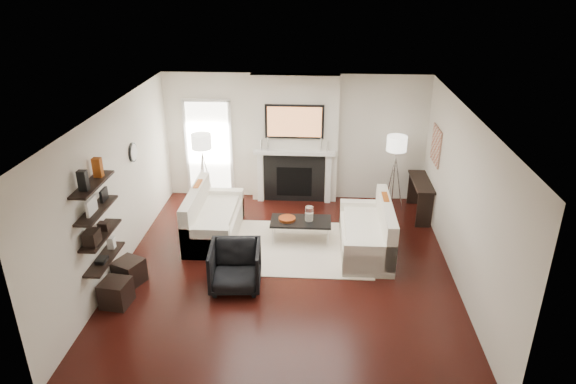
# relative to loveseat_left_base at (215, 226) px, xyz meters

# --- Properties ---
(room_envelope) EXTENTS (6.00, 6.00, 6.00)m
(room_envelope) POSITION_rel_loveseat_left_base_xyz_m (1.41, -1.08, 1.14)
(room_envelope) COLOR black
(room_envelope) RESTS_ON ground
(chimney_breast) EXTENTS (1.80, 0.25, 2.70)m
(chimney_breast) POSITION_rel_loveseat_left_base_xyz_m (1.41, 1.80, 1.14)
(chimney_breast) COLOR silver
(chimney_breast) RESTS_ON floor
(fireplace_surround) EXTENTS (1.30, 0.02, 1.04)m
(fireplace_surround) POSITION_rel_loveseat_left_base_xyz_m (1.41, 1.66, 0.31)
(fireplace_surround) COLOR black
(fireplace_surround) RESTS_ON floor
(firebox) EXTENTS (0.75, 0.02, 0.65)m
(firebox) POSITION_rel_loveseat_left_base_xyz_m (1.41, 1.66, 0.24)
(firebox) COLOR black
(firebox) RESTS_ON floor
(mantel_pilaster_l) EXTENTS (0.12, 0.08, 1.10)m
(mantel_pilaster_l) POSITION_rel_loveseat_left_base_xyz_m (0.69, 1.63, 0.34)
(mantel_pilaster_l) COLOR white
(mantel_pilaster_l) RESTS_ON floor
(mantel_pilaster_r) EXTENTS (0.12, 0.08, 1.10)m
(mantel_pilaster_r) POSITION_rel_loveseat_left_base_xyz_m (2.13, 1.63, 0.34)
(mantel_pilaster_r) COLOR white
(mantel_pilaster_r) RESTS_ON floor
(mantel_shelf) EXTENTS (1.70, 0.18, 0.07)m
(mantel_shelf) POSITION_rel_loveseat_left_base_xyz_m (1.41, 1.61, 0.91)
(mantel_shelf) COLOR white
(mantel_shelf) RESTS_ON chimney_breast
(tv_body) EXTENTS (1.20, 0.06, 0.70)m
(tv_body) POSITION_rel_loveseat_left_base_xyz_m (1.41, 1.64, 1.57)
(tv_body) COLOR black
(tv_body) RESTS_ON chimney_breast
(tv_screen) EXTENTS (1.10, 0.00, 0.62)m
(tv_screen) POSITION_rel_loveseat_left_base_xyz_m (1.41, 1.61, 1.57)
(tv_screen) COLOR #BF723F
(tv_screen) RESTS_ON tv_body
(candlestick_l_tall) EXTENTS (0.04, 0.04, 0.30)m
(candlestick_l_tall) POSITION_rel_loveseat_left_base_xyz_m (0.86, 1.62, 1.09)
(candlestick_l_tall) COLOR silver
(candlestick_l_tall) RESTS_ON mantel_shelf
(candlestick_l_short) EXTENTS (0.04, 0.04, 0.24)m
(candlestick_l_short) POSITION_rel_loveseat_left_base_xyz_m (0.73, 1.62, 1.06)
(candlestick_l_short) COLOR silver
(candlestick_l_short) RESTS_ON mantel_shelf
(candlestick_r_tall) EXTENTS (0.04, 0.04, 0.30)m
(candlestick_r_tall) POSITION_rel_loveseat_left_base_xyz_m (1.96, 1.62, 1.09)
(candlestick_r_tall) COLOR silver
(candlestick_r_tall) RESTS_ON mantel_shelf
(candlestick_r_short) EXTENTS (0.04, 0.04, 0.24)m
(candlestick_r_short) POSITION_rel_loveseat_left_base_xyz_m (2.09, 1.62, 1.06)
(candlestick_r_short) COLOR silver
(candlestick_r_short) RESTS_ON mantel_shelf
(hallway_panel) EXTENTS (0.90, 0.02, 2.10)m
(hallway_panel) POSITION_rel_loveseat_left_base_xyz_m (-0.44, 1.90, 0.84)
(hallway_panel) COLOR white
(hallway_panel) RESTS_ON floor
(door_trim_l) EXTENTS (0.06, 0.06, 2.16)m
(door_trim_l) POSITION_rel_loveseat_left_base_xyz_m (-0.92, 1.88, 0.84)
(door_trim_l) COLOR white
(door_trim_l) RESTS_ON floor
(door_trim_r) EXTENTS (0.06, 0.06, 2.16)m
(door_trim_r) POSITION_rel_loveseat_left_base_xyz_m (0.04, 1.88, 0.84)
(door_trim_r) COLOR white
(door_trim_r) RESTS_ON floor
(door_trim_top) EXTENTS (1.02, 0.06, 0.06)m
(door_trim_top) POSITION_rel_loveseat_left_base_xyz_m (-0.44, 1.88, 1.92)
(door_trim_top) COLOR white
(door_trim_top) RESTS_ON wall_back
(rug) EXTENTS (2.60, 2.00, 0.01)m
(rug) POSITION_rel_loveseat_left_base_xyz_m (1.58, -0.35, -0.20)
(rug) COLOR beige
(rug) RESTS_ON floor
(loveseat_left_base) EXTENTS (0.85, 1.80, 0.42)m
(loveseat_left_base) POSITION_rel_loveseat_left_base_xyz_m (0.00, 0.00, 0.00)
(loveseat_left_base) COLOR white
(loveseat_left_base) RESTS_ON floor
(loveseat_left_back) EXTENTS (0.18, 1.80, 0.80)m
(loveseat_left_back) POSITION_rel_loveseat_left_base_xyz_m (-0.33, 0.00, 0.32)
(loveseat_left_back) COLOR white
(loveseat_left_back) RESTS_ON floor
(loveseat_left_arm_n) EXTENTS (0.85, 0.18, 0.60)m
(loveseat_left_arm_n) POSITION_rel_loveseat_left_base_xyz_m (0.00, -0.81, 0.09)
(loveseat_left_arm_n) COLOR white
(loveseat_left_arm_n) RESTS_ON floor
(loveseat_left_arm_s) EXTENTS (0.85, 0.18, 0.60)m
(loveseat_left_arm_s) POSITION_rel_loveseat_left_base_xyz_m (0.00, 0.81, 0.09)
(loveseat_left_arm_s) COLOR white
(loveseat_left_arm_s) RESTS_ON floor
(loveseat_left_cushion) EXTENTS (0.63, 1.44, 0.10)m
(loveseat_left_cushion) POSITION_rel_loveseat_left_base_xyz_m (0.05, 0.00, 0.26)
(loveseat_left_cushion) COLOR white
(loveseat_left_cushion) RESTS_ON loveseat_left_base
(pillow_left_orange) EXTENTS (0.10, 0.42, 0.42)m
(pillow_left_orange) POSITION_rel_loveseat_left_base_xyz_m (-0.33, 0.30, 0.52)
(pillow_left_orange) COLOR #A44A14
(pillow_left_orange) RESTS_ON loveseat_left_cushion
(pillow_left_charcoal) EXTENTS (0.10, 0.40, 0.40)m
(pillow_left_charcoal) POSITION_rel_loveseat_left_base_xyz_m (-0.33, -0.30, 0.51)
(pillow_left_charcoal) COLOR black
(pillow_left_charcoal) RESTS_ON loveseat_left_cushion
(loveseat_right_base) EXTENTS (0.85, 1.80, 0.42)m
(loveseat_right_base) POSITION_rel_loveseat_left_base_xyz_m (2.77, -0.39, 0.00)
(loveseat_right_base) COLOR white
(loveseat_right_base) RESTS_ON floor
(loveseat_right_back) EXTENTS (0.18, 1.80, 0.80)m
(loveseat_right_back) POSITION_rel_loveseat_left_base_xyz_m (3.11, -0.39, 0.32)
(loveseat_right_back) COLOR white
(loveseat_right_back) RESTS_ON floor
(loveseat_right_arm_n) EXTENTS (0.85, 0.18, 0.60)m
(loveseat_right_arm_n) POSITION_rel_loveseat_left_base_xyz_m (2.77, -1.20, 0.09)
(loveseat_right_arm_n) COLOR white
(loveseat_right_arm_n) RESTS_ON floor
(loveseat_right_arm_s) EXTENTS (0.85, 0.18, 0.60)m
(loveseat_right_arm_s) POSITION_rel_loveseat_left_base_xyz_m (2.77, 0.42, 0.09)
(loveseat_right_arm_s) COLOR white
(loveseat_right_arm_s) RESTS_ON floor
(loveseat_right_cushion) EXTENTS (0.63, 1.44, 0.10)m
(loveseat_right_cushion) POSITION_rel_loveseat_left_base_xyz_m (2.72, -0.39, 0.26)
(loveseat_right_cushion) COLOR white
(loveseat_right_cushion) RESTS_ON loveseat_right_base
(pillow_right_orange) EXTENTS (0.10, 0.42, 0.42)m
(pillow_right_orange) POSITION_rel_loveseat_left_base_xyz_m (3.11, -0.09, 0.52)
(pillow_right_orange) COLOR #A44A14
(pillow_right_orange) RESTS_ON loveseat_right_cushion
(pillow_right_charcoal) EXTENTS (0.10, 0.40, 0.40)m
(pillow_right_charcoal) POSITION_rel_loveseat_left_base_xyz_m (3.11, -0.69, 0.51)
(pillow_right_charcoal) COLOR black
(pillow_right_charcoal) RESTS_ON loveseat_right_cushion
(coffee_table) EXTENTS (1.10, 0.55, 0.04)m
(coffee_table) POSITION_rel_loveseat_left_base_xyz_m (1.62, -0.09, 0.19)
(coffee_table) COLOR black
(coffee_table) RESTS_ON floor
(coffee_leg_nw) EXTENTS (0.02, 0.02, 0.38)m
(coffee_leg_nw) POSITION_rel_loveseat_left_base_xyz_m (1.12, -0.31, -0.02)
(coffee_leg_nw) COLOR silver
(coffee_leg_nw) RESTS_ON floor
(coffee_leg_ne) EXTENTS (0.02, 0.02, 0.38)m
(coffee_leg_ne) POSITION_rel_loveseat_left_base_xyz_m (2.12, -0.31, -0.02)
(coffee_leg_ne) COLOR silver
(coffee_leg_ne) RESTS_ON floor
(coffee_leg_sw) EXTENTS (0.02, 0.02, 0.38)m
(coffee_leg_sw) POSITION_rel_loveseat_left_base_xyz_m (1.12, 0.13, -0.02)
(coffee_leg_sw) COLOR silver
(coffee_leg_sw) RESTS_ON floor
(coffee_leg_se) EXTENTS (0.02, 0.02, 0.38)m
(coffee_leg_se) POSITION_rel_loveseat_left_base_xyz_m (2.12, 0.13, -0.02)
(coffee_leg_se) COLOR silver
(coffee_leg_se) RESTS_ON floor
(hurricane_glass) EXTENTS (0.15, 0.15, 0.27)m
(hurricane_glass) POSITION_rel_loveseat_left_base_xyz_m (1.77, -0.09, 0.35)
(hurricane_glass) COLOR white
(hurricane_glass) RESTS_ON coffee_table
(hurricane_candle) EXTENTS (0.11, 0.11, 0.17)m
(hurricane_candle) POSITION_rel_loveseat_left_base_xyz_m (1.77, -0.09, 0.29)
(hurricane_candle) COLOR white
(hurricane_candle) RESTS_ON coffee_table
(copper_bowl) EXTENTS (0.31, 0.31, 0.05)m
(copper_bowl) POSITION_rel_loveseat_left_base_xyz_m (1.37, -0.09, 0.24)
(copper_bowl) COLOR #A1451A
(copper_bowl) RESTS_ON coffee_table
(armchair) EXTENTS (0.83, 0.78, 0.80)m
(armchair) POSITION_rel_loveseat_left_base_xyz_m (0.65, -1.64, 0.19)
(armchair) COLOR black
(armchair) RESTS_ON floor
(lamp_left_post) EXTENTS (0.02, 0.02, 1.20)m
(lamp_left_post) POSITION_rel_loveseat_left_base_xyz_m (-0.44, 1.25, 0.39)
(lamp_left_post) COLOR silver
(lamp_left_post) RESTS_ON floor
(lamp_left_shade) EXTENTS (0.40, 0.40, 0.30)m
(lamp_left_shade) POSITION_rel_loveseat_left_base_xyz_m (-0.44, 1.25, 1.24)
(lamp_left_shade) COLOR white
(lamp_left_shade) RESTS_ON lamp_left_post
(lamp_left_leg_a) EXTENTS (0.25, 0.02, 1.23)m
(lamp_left_leg_a) POSITION_rel_loveseat_left_base_xyz_m (-0.33, 1.25, 0.39)
(lamp_left_leg_a) COLOR silver
(lamp_left_leg_a) RESTS_ON floor
(lamp_left_leg_b) EXTENTS (0.14, 0.22, 1.23)m
(lamp_left_leg_b) POSITION_rel_loveseat_left_base_xyz_m (-0.50, 1.34, 0.39)
(lamp_left_leg_b) COLOR silver
(lamp_left_leg_b) RESTS_ON floor
(lamp_left_leg_c) EXTENTS (0.14, 0.22, 1.23)m
(lamp_left_leg_c) POSITION_rel_loveseat_left_base_xyz_m (-0.50, 1.15, 0.39)
(lamp_left_leg_c) COLOR silver
(lamp_left_leg_c) RESTS_ON floor
(lamp_right_post) EXTENTS (0.02, 0.02, 1.20)m
(lamp_right_post) POSITION_rel_loveseat_left_base_xyz_m (3.46, 1.36, 0.39)
(lamp_right_post) COLOR silver
(lamp_right_post) RESTS_ON floor
(lamp_right_shade) EXTENTS (0.40, 0.40, 0.30)m
(lamp_right_shade) POSITION_rel_loveseat_left_base_xyz_m (3.46, 1.36, 1.24)
(lamp_right_shade) COLOR white
(lamp_right_shade) RESTS_ON lamp_right_post
(lamp_right_leg_a) EXTENTS (0.25, 0.02, 1.23)m
(lamp_right_leg_a) POSITION_rel_loveseat_left_base_xyz_m (3.57, 1.36, 0.39)
(lamp_right_leg_a) COLOR silver
(lamp_right_leg_a) RESTS_ON floor
(lamp_right_leg_b) EXTENTS (0.14, 0.22, 1.23)m
(lamp_right_leg_b) POSITION_rel_loveseat_left_base_xyz_m (3.40, 1.45, 0.39)
(lamp_right_leg_b) COLOR silver
(lamp_right_leg_b) RESTS_ON floor
(lamp_right_leg_c) EXTENTS (0.14, 0.22, 1.23)m
(lamp_right_leg_c) POSITION_rel_loveseat_left_base_xyz_m (3.40, 1.26, 0.39)
(lamp_right_leg_c) COLOR silver
(lamp_right_leg_c) RESTS_ON floor
(console_top) EXTENTS (0.35, 1.20, 0.04)m
(console_top) POSITION_rel_loveseat_left_base_xyz_m (3.98, 1.15, 0.52)
(console_top) COLOR black
(console_top) RESTS_ON floor
(console_leg_n) EXTENTS (0.30, 0.04, 0.71)m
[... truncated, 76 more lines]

